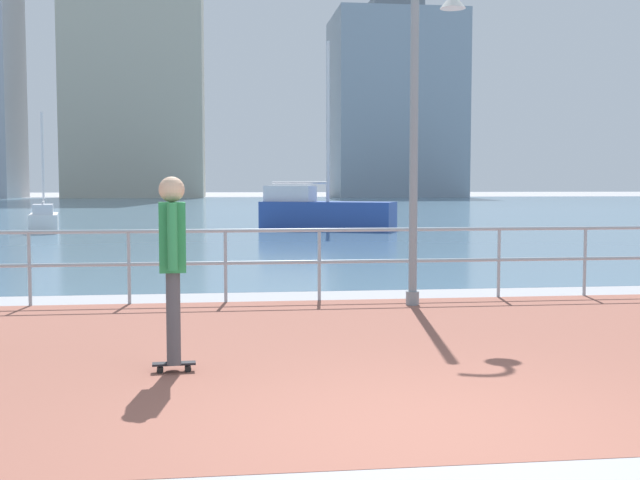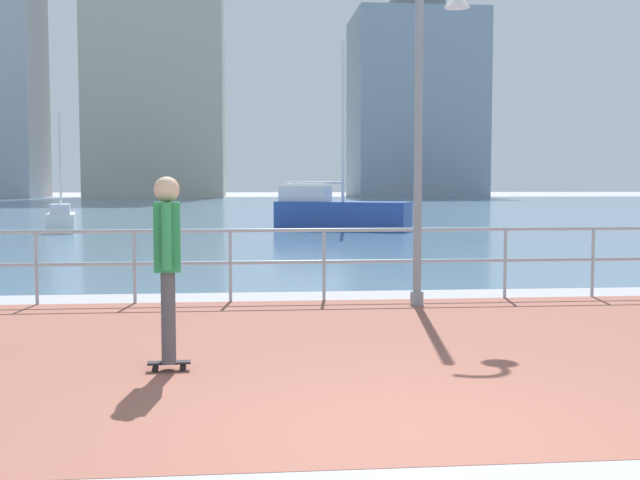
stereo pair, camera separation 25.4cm
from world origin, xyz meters
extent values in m
plane|color=#9E9EA3|center=(0.00, 40.00, 0.00)|extent=(220.00, 220.00, 0.00)
cube|color=#935647|center=(0.00, 2.86, 0.00)|extent=(28.00, 7.00, 0.01)
cube|color=slate|center=(0.00, 51.37, 0.00)|extent=(180.00, 88.00, 0.00)
cylinder|color=#9EADB7|center=(-4.20, 6.37, 0.53)|extent=(0.05, 0.05, 1.06)
cylinder|color=#9EADB7|center=(-2.80, 6.37, 0.53)|extent=(0.05, 0.05, 1.06)
cylinder|color=#9EADB7|center=(-1.40, 6.37, 0.53)|extent=(0.05, 0.05, 1.06)
cylinder|color=#9EADB7|center=(0.00, 6.37, 0.53)|extent=(0.05, 0.05, 1.06)
cylinder|color=#9EADB7|center=(1.40, 6.37, 0.53)|extent=(0.05, 0.05, 1.06)
cylinder|color=#9EADB7|center=(2.80, 6.37, 0.53)|extent=(0.05, 0.05, 1.06)
cylinder|color=#9EADB7|center=(4.20, 6.37, 0.53)|extent=(0.05, 0.05, 1.06)
cylinder|color=#9EADB7|center=(0.00, 6.37, 1.06)|extent=(25.20, 0.06, 0.06)
cylinder|color=#9EADB7|center=(0.00, 6.37, 0.59)|extent=(25.20, 0.06, 0.06)
cylinder|color=gray|center=(1.29, 5.77, 0.10)|extent=(0.19, 0.19, 0.20)
cylinder|color=gray|center=(1.29, 5.77, 2.25)|extent=(0.12, 0.12, 4.50)
cone|color=silver|center=(1.76, 5.49, 4.29)|extent=(0.36, 0.36, 0.22)
cylinder|color=black|center=(-1.78, 2.11, 0.03)|extent=(0.06, 0.03, 0.06)
cylinder|color=black|center=(-1.77, 2.03, 0.03)|extent=(0.06, 0.03, 0.06)
cylinder|color=black|center=(-2.03, 2.09, 0.03)|extent=(0.06, 0.03, 0.06)
cylinder|color=black|center=(-2.03, 2.02, 0.03)|extent=(0.06, 0.03, 0.06)
cube|color=black|center=(-1.90, 2.06, 0.08)|extent=(0.41, 0.14, 0.02)
cylinder|color=#4C4C51|center=(-1.91, 2.14, 0.52)|extent=(0.14, 0.14, 0.86)
cylinder|color=#4C4C51|center=(-1.90, 1.98, 0.52)|extent=(0.14, 0.14, 0.86)
cube|color=#2D8C4C|center=(-1.90, 2.06, 1.27)|extent=(0.26, 0.36, 0.64)
cylinder|color=#2D8C4C|center=(-1.92, 2.29, 1.28)|extent=(0.10, 0.10, 0.61)
cylinder|color=#2D8C4C|center=(-1.89, 1.83, 1.28)|extent=(0.10, 0.10, 0.61)
sphere|color=#DBAD89|center=(-1.90, 2.06, 1.71)|extent=(0.24, 0.24, 0.24)
cube|color=white|center=(-7.88, 24.28, 0.33)|extent=(1.51, 3.21, 0.66)
cube|color=silver|center=(-7.71, 23.37, 0.84)|extent=(0.86, 1.21, 0.37)
cylinder|color=silver|center=(-7.88, 24.28, 2.50)|extent=(0.07, 0.07, 3.67)
cylinder|color=silver|center=(-7.76, 23.61, 1.10)|extent=(0.31, 1.37, 0.06)
cube|color=#284799|center=(2.51, 24.07, 0.54)|extent=(5.20, 3.46, 1.07)
cube|color=silver|center=(1.14, 24.68, 1.37)|extent=(2.09, 1.73, 0.60)
cylinder|color=silver|center=(2.51, 24.07, 4.05)|extent=(0.12, 0.12, 5.96)
cylinder|color=silver|center=(1.50, 24.52, 1.79)|extent=(2.10, 1.01, 0.10)
cube|color=#8493A3|center=(20.89, 95.81, 11.63)|extent=(16.16, 13.68, 23.27)
cube|color=slate|center=(20.89, 95.81, 24.27)|extent=(6.47, 5.47, 2.00)
cube|color=#B2AD99|center=(-12.02, 96.55, 22.78)|extent=(16.59, 14.41, 45.57)
camera|label=1|loc=(-1.44, -5.30, 1.76)|focal=44.16mm
camera|label=2|loc=(-1.18, -5.33, 1.76)|focal=44.16mm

